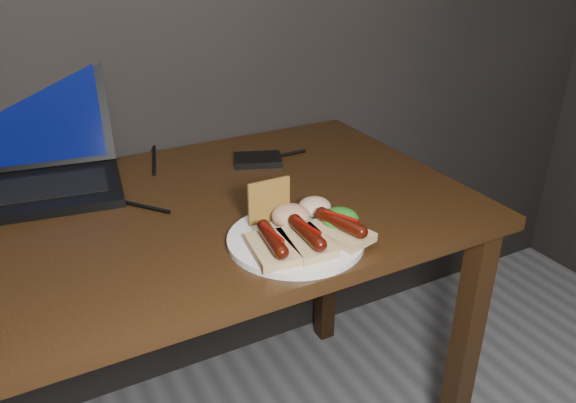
% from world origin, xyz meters
% --- Properties ---
extents(desk, '(1.40, 0.70, 0.75)m').
position_xyz_m(desk, '(0.00, 1.38, 0.66)').
color(desk, '#38210E').
rests_on(desk, ground).
extents(laptop, '(0.43, 0.37, 0.25)m').
position_xyz_m(laptop, '(-0.16, 1.65, 0.81)').
color(laptop, black).
rests_on(laptop, desk).
extents(hard_drive, '(0.13, 0.11, 0.02)m').
position_xyz_m(hard_drive, '(0.35, 1.53, 0.76)').
color(hard_drive, black).
rests_on(hard_drive, desk).
extents(desk_cables, '(0.91, 0.43, 0.01)m').
position_xyz_m(desk_cables, '(0.01, 1.54, 0.75)').
color(desk_cables, black).
rests_on(desk_cables, desk).
extents(plate, '(0.30, 0.30, 0.01)m').
position_xyz_m(plate, '(0.25, 1.16, 0.76)').
color(plate, silver).
rests_on(plate, desk).
extents(bread_sausage_left, '(0.08, 0.12, 0.04)m').
position_xyz_m(bread_sausage_left, '(0.19, 1.13, 0.78)').
color(bread_sausage_left, '#D1B77A').
rests_on(bread_sausage_left, plate).
extents(bread_sausage_center, '(0.07, 0.12, 0.04)m').
position_xyz_m(bread_sausage_center, '(0.25, 1.12, 0.78)').
color(bread_sausage_center, '#D1B77A').
rests_on(bread_sausage_center, plate).
extents(bread_sausage_right, '(0.10, 0.13, 0.04)m').
position_xyz_m(bread_sausage_right, '(0.32, 1.12, 0.78)').
color(bread_sausage_right, '#D1B77A').
rests_on(bread_sausage_right, plate).
extents(crispbread, '(0.09, 0.01, 0.08)m').
position_xyz_m(crispbread, '(0.23, 1.23, 0.80)').
color(crispbread, '#AF7C30').
rests_on(crispbread, plate).
extents(salad_greens, '(0.07, 0.07, 0.04)m').
position_xyz_m(salad_greens, '(0.34, 1.15, 0.78)').
color(salad_greens, '#136213').
rests_on(salad_greens, plate).
extents(salsa_mound, '(0.07, 0.07, 0.04)m').
position_xyz_m(salsa_mound, '(0.26, 1.20, 0.78)').
color(salsa_mound, '#A51810').
rests_on(salsa_mound, plate).
extents(coleslaw_mound, '(0.06, 0.06, 0.04)m').
position_xyz_m(coleslaw_mound, '(0.32, 1.22, 0.78)').
color(coleslaw_mound, beige).
rests_on(coleslaw_mound, plate).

